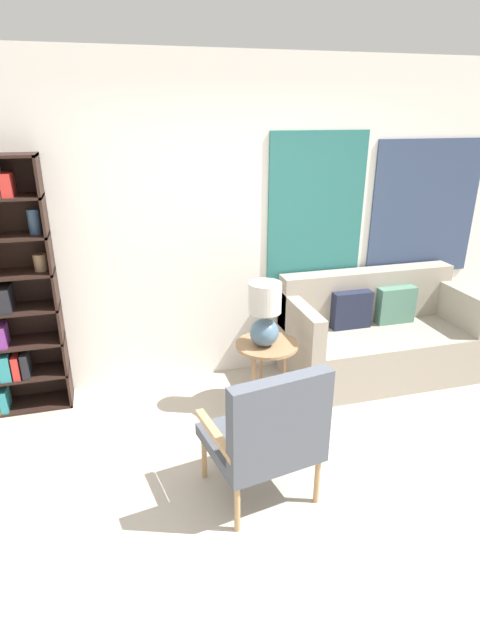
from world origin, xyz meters
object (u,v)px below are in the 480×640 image
object	(u,v)px
side_table	(267,351)
table_lamp	(265,313)
armchair	(269,432)
couch	(376,337)

from	to	relation	value
side_table	table_lamp	size ratio (longest dim) A/B	1.12
armchair	table_lamp	world-z (taller)	table_lamp
armchair	couch	world-z (taller)	armchair
side_table	armchair	bearing A→B (deg)	-107.51
armchair	side_table	size ratio (longest dim) A/B	1.63
armchair	side_table	world-z (taller)	armchair
couch	side_table	world-z (taller)	couch
armchair	couch	xyz separation A→B (m)	(1.48, 1.34, -0.17)
armchair	couch	distance (m)	2.01
side_table	table_lamp	distance (m)	0.34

